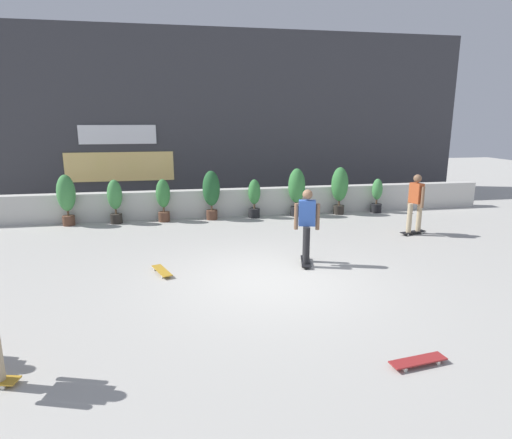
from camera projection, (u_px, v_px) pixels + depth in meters
name	position (u px, v px, depth m)	size (l,w,h in m)	color
ground_plane	(270.00, 279.00, 8.79)	(48.00, 48.00, 0.00)	#B2AFA8
planter_wall	(231.00, 202.00, 14.42)	(18.00, 0.40, 0.90)	beige
building_backdrop	(217.00, 117.00, 17.60)	(20.00, 2.08, 6.50)	#38383D
potted_plant_0	(66.00, 196.00, 12.98)	(0.54, 0.54, 1.56)	brown
potted_plant_1	(115.00, 199.00, 13.26)	(0.45, 0.45, 1.37)	#2D2823
potted_plant_2	(163.00, 198.00, 13.52)	(0.44, 0.44, 1.35)	brown
potted_plant_3	(211.00, 191.00, 13.76)	(0.55, 0.55, 1.58)	brown
potted_plant_4	(254.00, 197.00, 14.06)	(0.40, 0.40, 1.26)	black
potted_plant_5	(297.00, 188.00, 14.27)	(0.56, 0.56, 1.59)	black
potted_plant_6	(340.00, 187.00, 14.53)	(0.56, 0.56, 1.60)	#2D2823
potted_plant_7	(377.00, 195.00, 14.86)	(0.36, 0.36, 1.18)	black
skater_far_right	(307.00, 223.00, 9.47)	(0.55, 0.82, 1.70)	black
skater_foreground	(416.00, 201.00, 11.96)	(0.82, 0.54, 1.70)	black
skateboard_near_camera	(162.00, 271.00, 9.08)	(0.46, 0.82, 0.08)	#BF8C26
skateboard_aside	(418.00, 361.00, 5.71)	(0.82, 0.30, 0.08)	maroon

